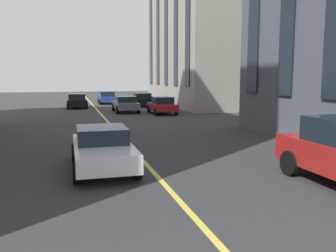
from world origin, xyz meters
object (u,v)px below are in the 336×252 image
object	(u,v)px
car_black_trailing	(142,99)
car_red_parked_b	(162,105)
car_grey_oncoming	(126,104)
car_blue_far	(107,98)
car_white_near	(103,148)
car_black_parked_a	(77,101)

from	to	relation	value
car_black_trailing	car_red_parked_b	distance (m)	8.49
car_grey_oncoming	car_black_trailing	size ratio (longest dim) A/B	1.00
car_grey_oncoming	car_blue_far	bearing A→B (deg)	2.81
car_red_parked_b	car_blue_far	bearing A→B (deg)	14.02
car_white_near	car_red_parked_b	size ratio (longest dim) A/B	1.13
car_blue_far	car_black_trailing	world-z (taller)	car_blue_far
car_black_parked_a	car_white_near	xyz separation A→B (m)	(-25.04, -0.24, 0.00)
car_grey_oncoming	car_red_parked_b	size ratio (longest dim) A/B	1.13
car_blue_far	car_grey_oncoming	distance (m)	10.45
car_white_near	car_red_parked_b	world-z (taller)	car_red_parked_b
car_grey_oncoming	car_white_near	bearing A→B (deg)	169.10
car_blue_far	car_white_near	bearing A→B (deg)	173.84
car_black_parked_a	car_white_near	distance (m)	25.04
car_red_parked_b	car_black_parked_a	bearing A→B (deg)	39.50
car_blue_far	car_white_near	distance (m)	29.94
car_blue_far	car_white_near	world-z (taller)	car_blue_far
car_black_trailing	car_white_near	size ratio (longest dim) A/B	1.00
car_black_parked_a	car_red_parked_b	distance (m)	10.44
car_blue_far	car_grey_oncoming	size ratio (longest dim) A/B	0.89
car_black_parked_a	car_black_trailing	size ratio (longest dim) A/B	1.00
car_blue_far	car_grey_oncoming	world-z (taller)	car_blue_far
car_blue_far	car_black_parked_a	world-z (taller)	car_blue_far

